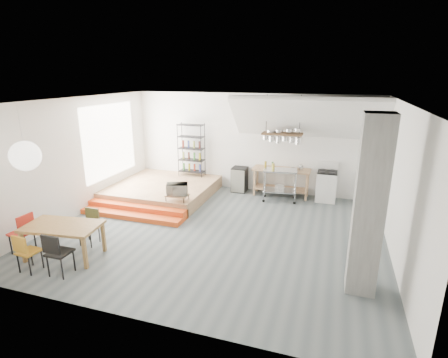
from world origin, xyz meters
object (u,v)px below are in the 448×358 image
(dining_table, at_px, (62,228))
(mini_fridge, at_px, (240,179))
(stove, at_px, (326,186))
(rolling_cart, at_px, (280,181))

(dining_table, height_order, mini_fridge, mini_fridge)
(stove, relative_size, mini_fridge, 1.43)
(stove, xyz_separation_m, rolling_cart, (-1.37, -0.46, 0.17))
(rolling_cart, height_order, mini_fridge, rolling_cart)
(stove, distance_m, dining_table, 7.44)
(stove, height_order, mini_fridge, stove)
(dining_table, xyz_separation_m, mini_fridge, (2.37, 5.40, -0.25))
(rolling_cart, distance_m, mini_fridge, 1.52)
(stove, distance_m, mini_fridge, 2.79)
(dining_table, height_order, rolling_cart, rolling_cart)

